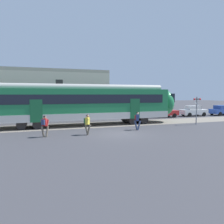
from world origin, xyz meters
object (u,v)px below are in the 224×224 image
at_px(crossing_signal, 197,106).
at_px(pedestrian_red, 45,124).
at_px(pedestrian_yellow, 87,123).
at_px(parked_car_blue, 222,110).
at_px(parked_car_white, 193,111).
at_px(parked_car_red, 164,112).
at_px(pedestrian_navy, 137,119).

bearing_deg(crossing_signal, pedestrian_red, -173.36).
bearing_deg(pedestrian_yellow, pedestrian_red, 176.65).
bearing_deg(parked_car_blue, parked_car_white, 176.78).
distance_m(parked_car_red, parked_car_blue, 10.40).
bearing_deg(pedestrian_red, parked_car_white, 23.81).
xyz_separation_m(pedestrian_red, pedestrian_navy, (8.16, 0.75, 0.00)).
bearing_deg(pedestrian_red, crossing_signal, 6.64).
height_order(pedestrian_yellow, parked_car_white, pedestrian_yellow).
height_order(pedestrian_red, pedestrian_navy, same).
distance_m(pedestrian_yellow, parked_car_blue, 25.35).
xyz_separation_m(pedestrian_navy, parked_car_blue, (18.65, 8.51, -0.21)).
distance_m(parked_car_red, parked_car_white, 5.23).
xyz_separation_m(pedestrian_red, parked_car_blue, (26.80, 9.25, -0.21)).
bearing_deg(pedestrian_yellow, parked_car_white, 27.94).
height_order(parked_car_red, crossing_signal, crossing_signal).
height_order(pedestrian_red, pedestrian_yellow, same).
xyz_separation_m(pedestrian_navy, crossing_signal, (7.53, 1.08, 1.02)).
height_order(pedestrian_red, parked_car_red, pedestrian_red).
bearing_deg(crossing_signal, pedestrian_yellow, -170.77).
distance_m(pedestrian_red, parked_car_blue, 28.35).
bearing_deg(parked_car_red, pedestrian_navy, -133.59).
bearing_deg(parked_car_white, pedestrian_red, -156.19).
relative_size(parked_car_red, parked_car_white, 0.99).
bearing_deg(pedestrian_navy, pedestrian_red, -174.75).
xyz_separation_m(pedestrian_red, crossing_signal, (15.69, 1.83, 1.02)).
bearing_deg(parked_car_blue, pedestrian_yellow, -158.13).
xyz_separation_m(pedestrian_red, parked_car_red, (16.41, 9.42, -0.21)).
relative_size(pedestrian_yellow, parked_car_red, 0.41).
xyz_separation_m(parked_car_red, parked_car_blue, (10.39, -0.16, 0.00)).
relative_size(parked_car_blue, crossing_signal, 1.36).
bearing_deg(pedestrian_yellow, pedestrian_navy, 10.90).
bearing_deg(pedestrian_navy, parked_car_red, 46.41).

